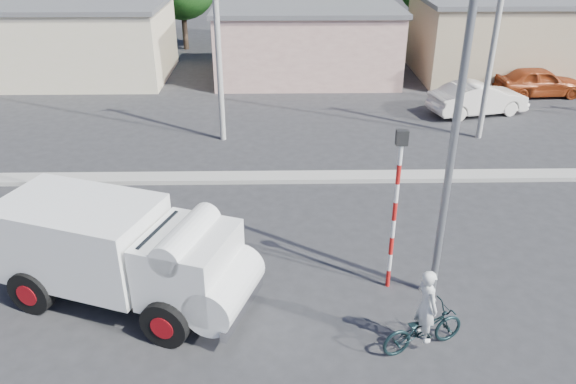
{
  "coord_description": "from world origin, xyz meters",
  "views": [
    {
      "loc": [
        0.36,
        -10.47,
        8.94
      ],
      "look_at": [
        0.63,
        4.43,
        1.3
      ],
      "focal_mm": 35.0,
      "sensor_mm": 36.0,
      "label": 1
    }
  ],
  "objects_px": {
    "bicycle": "(423,329)",
    "cyclist": "(425,316)",
    "truck": "(125,253)",
    "car_cream": "(478,99)",
    "traffic_pole": "(396,199)",
    "car_red": "(539,82)",
    "streetlight": "(451,109)"
  },
  "relations": [
    {
      "from": "truck",
      "to": "cyclist",
      "type": "distance_m",
      "value": 7.17
    },
    {
      "from": "cyclist",
      "to": "streetlight",
      "type": "distance_m",
      "value": 4.58
    },
    {
      "from": "bicycle",
      "to": "cyclist",
      "type": "xyz_separation_m",
      "value": [
        0.0,
        0.0,
        0.36
      ]
    },
    {
      "from": "truck",
      "to": "bicycle",
      "type": "xyz_separation_m",
      "value": [
        6.92,
        -1.81,
        -0.91
      ]
    },
    {
      "from": "bicycle",
      "to": "traffic_pole",
      "type": "bearing_deg",
      "value": -11.54
    },
    {
      "from": "truck",
      "to": "cyclist",
      "type": "height_order",
      "value": "truck"
    },
    {
      "from": "truck",
      "to": "car_red",
      "type": "distance_m",
      "value": 24.2
    },
    {
      "from": "car_red",
      "to": "traffic_pole",
      "type": "bearing_deg",
      "value": 143.62
    },
    {
      "from": "streetlight",
      "to": "car_cream",
      "type": "bearing_deg",
      "value": 67.52
    },
    {
      "from": "car_cream",
      "to": "traffic_pole",
      "type": "height_order",
      "value": "traffic_pole"
    },
    {
      "from": "truck",
      "to": "car_cream",
      "type": "relative_size",
      "value": 1.44
    },
    {
      "from": "car_red",
      "to": "streetlight",
      "type": "distance_m",
      "value": 19.81
    },
    {
      "from": "streetlight",
      "to": "bicycle",
      "type": "bearing_deg",
      "value": -106.37
    },
    {
      "from": "car_red",
      "to": "streetlight",
      "type": "relative_size",
      "value": 0.49
    },
    {
      "from": "truck",
      "to": "traffic_pole",
      "type": "height_order",
      "value": "traffic_pole"
    },
    {
      "from": "bicycle",
      "to": "streetlight",
      "type": "distance_m",
      "value": 4.9
    },
    {
      "from": "car_cream",
      "to": "cyclist",
      "type": "bearing_deg",
      "value": 143.33
    },
    {
      "from": "cyclist",
      "to": "car_cream",
      "type": "distance_m",
      "value": 17.05
    },
    {
      "from": "truck",
      "to": "car_cream",
      "type": "distance_m",
      "value": 19.3
    },
    {
      "from": "car_red",
      "to": "streetlight",
      "type": "xyz_separation_m",
      "value": [
        -9.84,
        -16.67,
        4.21
      ]
    },
    {
      "from": "car_cream",
      "to": "car_red",
      "type": "relative_size",
      "value": 1.05
    },
    {
      "from": "cyclist",
      "to": "car_cream",
      "type": "xyz_separation_m",
      "value": [
        6.31,
        15.84,
        -0.12
      ]
    },
    {
      "from": "bicycle",
      "to": "truck",
      "type": "bearing_deg",
      "value": 55.19
    },
    {
      "from": "car_cream",
      "to": "streetlight",
      "type": "height_order",
      "value": "streetlight"
    },
    {
      "from": "car_cream",
      "to": "streetlight",
      "type": "relative_size",
      "value": 0.52
    },
    {
      "from": "car_red",
      "to": "bicycle",
      "type": "bearing_deg",
      "value": 147.8
    },
    {
      "from": "car_cream",
      "to": "traffic_pole",
      "type": "bearing_deg",
      "value": 138.85
    },
    {
      "from": "bicycle",
      "to": "cyclist",
      "type": "bearing_deg",
      "value": -0.0
    },
    {
      "from": "streetlight",
      "to": "truck",
      "type": "bearing_deg",
      "value": -178.5
    },
    {
      "from": "car_cream",
      "to": "car_red",
      "type": "distance_m",
      "value": 4.99
    },
    {
      "from": "bicycle",
      "to": "car_red",
      "type": "distance_m",
      "value": 21.39
    },
    {
      "from": "bicycle",
      "to": "traffic_pole",
      "type": "xyz_separation_m",
      "value": [
        -0.35,
        2.3,
        2.06
      ]
    }
  ]
}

